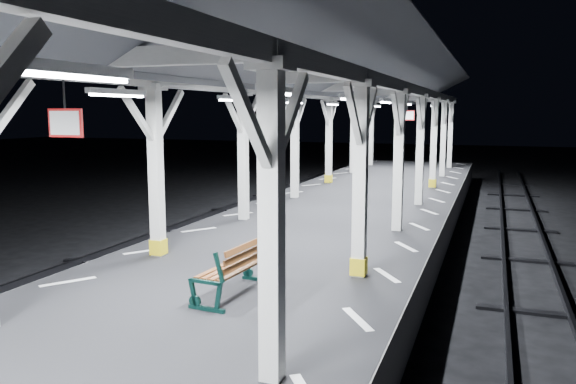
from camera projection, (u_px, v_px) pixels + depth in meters
The scene contains 6 objects.
ground at pixel (200, 361), 8.61m from camera, with size 120.00×120.00×0.00m, color black.
platform at pixel (199, 330), 8.54m from camera, with size 6.00×50.00×1.00m, color black.
hazard_stripes_left at pixel (68, 282), 9.30m from camera, with size 1.00×48.00×0.01m, color silver.
hazard_stripes_right at pixel (357, 319), 7.63m from camera, with size 1.00×48.00×0.01m, color silver.
canopy at pixel (192, 57), 7.94m from camera, with size 5.40×49.00×4.65m.
bench_mid at pixel (240, 266), 8.55m from camera, with size 0.74×1.67×0.88m.
Camera 1 is at (4.08, -7.18, 3.80)m, focal length 35.00 mm.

